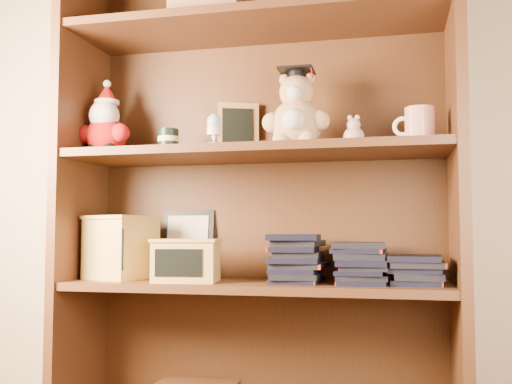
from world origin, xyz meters
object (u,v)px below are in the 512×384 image
grad_teddy_bear (296,117)px  teacher_mug (419,126)px  bookcase (259,206)px  treats_box (121,247)px

grad_teddy_bear → teacher_mug: 0.36m
bookcase → treats_box: bookcase is taller
bookcase → teacher_mug: (0.48, -0.05, 0.22)m
bookcase → grad_teddy_bear: bookcase is taller
bookcase → grad_teddy_bear: bearing=-24.2°
treats_box → teacher_mug: bearing=0.1°
bookcase → treats_box: (-0.44, -0.05, -0.13)m
grad_teddy_bear → teacher_mug: grad_teddy_bear is taller
bookcase → grad_teddy_bear: size_ratio=6.45×
grad_teddy_bear → treats_box: grad_teddy_bear is taller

